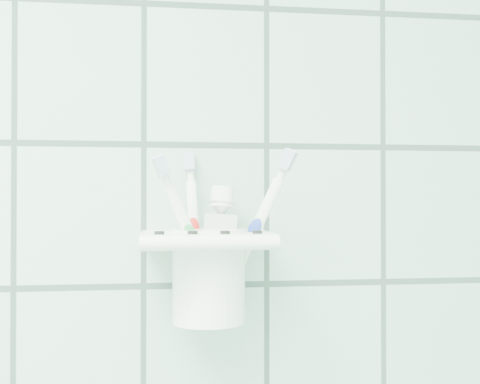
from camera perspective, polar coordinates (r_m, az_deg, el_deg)
The scene contains 6 objects.
holder_bracket at distance 0.65m, azimuth -3.25°, elevation -4.64°, with size 0.14×0.11×0.04m.
cup at distance 0.65m, azimuth -2.98°, elevation -7.55°, with size 0.09×0.09×0.10m.
toothbrush_pink at distance 0.64m, azimuth -1.52°, elevation -3.45°, with size 0.07×0.03×0.18m.
toothbrush_blue at distance 0.64m, azimuth -3.91°, elevation -3.53°, with size 0.02×0.06×0.18m.
toothbrush_orange at distance 0.66m, azimuth -2.22°, elevation -2.90°, with size 0.08×0.04×0.19m.
toothpaste_tube at distance 0.65m, azimuth -2.47°, elevation -4.59°, with size 0.05×0.03×0.14m.
Camera 1 is at (0.59, 0.51, 1.35)m, focal length 45.00 mm.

